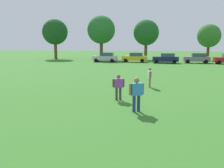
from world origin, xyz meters
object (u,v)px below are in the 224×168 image
object	(u,v)px
bystander_near_trees	(150,76)
tree_right	(209,36)
parked_car_navy_2	(166,58)
parked_car_silver_0	(105,57)
parked_car_yellow_1	(135,57)
parked_car_gray_3	(197,58)
tree_far_left	(55,32)
tree_left	(101,30)
bystander_midfield	(118,85)
adult_bystander	(137,92)
tree_center	(146,33)

from	to	relation	value
bystander_near_trees	tree_right	xyz separation A→B (m)	(9.79, 33.09, 3.84)
parked_car_navy_2	tree_right	world-z (taller)	tree_right
parked_car_silver_0	tree_right	distance (m)	20.90
parked_car_yellow_1	parked_car_gray_3	size ratio (longest dim) A/B	1.00
tree_far_left	tree_left	xyz separation A→B (m)	(10.05, 0.31, 0.38)
bystander_midfield	tree_far_left	size ratio (longest dim) A/B	0.18
adult_bystander	tree_left	world-z (taller)	tree_left
parked_car_silver_0	tree_far_left	bearing A→B (deg)	-28.52
adult_bystander	tree_right	world-z (taller)	tree_right
parked_car_navy_2	tree_center	size ratio (longest dim) A/B	0.53
bystander_near_trees	bystander_midfield	distance (m)	4.93
parked_car_navy_2	tree_far_left	world-z (taller)	tree_far_left
parked_car_yellow_1	tree_left	xyz separation A→B (m)	(-7.69, 6.39, 5.18)
bystander_midfield	tree_center	distance (m)	38.05
bystander_near_trees	tree_center	xyz separation A→B (m)	(-2.38, 33.12, 4.54)
parked_car_yellow_1	tree_right	xyz separation A→B (m)	(13.63, 7.40, 3.88)
parked_car_yellow_1	parked_car_gray_3	distance (m)	10.61
parked_car_silver_0	tree_center	xyz separation A→B (m)	(6.70, 8.14, 4.59)
parked_car_silver_0	parked_car_gray_3	bearing A→B (deg)	-178.01
parked_car_navy_2	tree_left	size ratio (longest dim) A/B	0.48
adult_bystander	bystander_near_trees	size ratio (longest dim) A/B	1.13
bystander_midfield	parked_car_gray_3	distance (m)	31.32
parked_car_silver_0	tree_center	size ratio (longest dim) A/B	0.53
bystander_midfield	tree_left	world-z (taller)	tree_left
tree_far_left	bystander_near_trees	bearing A→B (deg)	-55.82
tree_far_left	tree_center	distance (m)	19.25
parked_car_navy_2	tree_far_left	size ratio (longest dim) A/B	0.51
parked_car_silver_0	parked_car_gray_3	world-z (taller)	same
bystander_midfield	tree_right	distance (m)	39.62
tree_far_left	tree_left	bearing A→B (deg)	1.79
parked_car_gray_3	tree_right	size ratio (longest dim) A/B	0.61
bystander_near_trees	parked_car_yellow_1	bearing A→B (deg)	-179.10
tree_right	parked_car_yellow_1	bearing A→B (deg)	-151.49
adult_bystander	parked_car_navy_2	world-z (taller)	adult_bystander
parked_car_gray_3	tree_left	world-z (taller)	tree_left
tree_right	parked_car_silver_0	bearing A→B (deg)	-156.71
bystander_midfield	tree_left	xyz separation A→B (m)	(-9.89, 36.73, 5.13)
tree_left	tree_far_left	bearing A→B (deg)	-178.21
adult_bystander	tree_far_left	world-z (taller)	tree_far_left
adult_bystander	parked_car_silver_0	size ratio (longest dim) A/B	0.40
parked_car_gray_3	tree_right	world-z (taller)	tree_right
parked_car_navy_2	tree_left	xyz separation A→B (m)	(-13.13, 7.78, 5.18)
bystander_midfield	parked_car_gray_3	xyz separation A→B (m)	(8.40, 30.18, -0.05)
tree_left	tree_right	xyz separation A→B (m)	(21.32, 1.01, -1.30)
bystander_midfield	parked_car_yellow_1	size ratio (longest dim) A/B	0.35
tree_far_left	tree_left	size ratio (longest dim) A/B	0.94
bystander_near_trees	parked_car_gray_3	size ratio (longest dim) A/B	0.35
parked_car_yellow_1	tree_right	distance (m)	15.99
tree_far_left	tree_right	bearing A→B (deg)	2.42
adult_bystander	bystander_near_trees	world-z (taller)	adult_bystander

